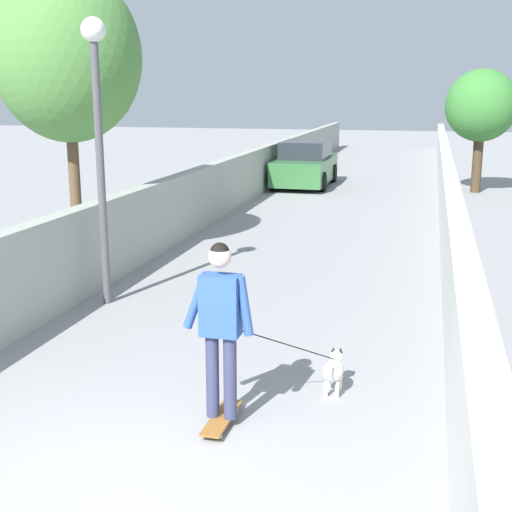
{
  "coord_description": "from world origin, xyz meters",
  "views": [
    {
      "loc": [
        -4.43,
        -2.43,
        3.23
      ],
      "look_at": [
        4.61,
        -0.17,
        1.0
      ],
      "focal_mm": 48.7,
      "sensor_mm": 36.0,
      "label": 1
    }
  ],
  "objects_px": {
    "tree_left_mid": "(67,57)",
    "person_skateboarder": "(221,317)",
    "lamp_post": "(98,112)",
    "dog": "(333,369)",
    "skateboard": "(222,418)",
    "tree_right_near": "(481,106)",
    "car_near": "(305,165)"
  },
  "relations": [
    {
      "from": "skateboard",
      "to": "lamp_post",
      "type": "bearing_deg",
      "value": 40.12
    },
    {
      "from": "tree_left_mid",
      "to": "car_near",
      "type": "bearing_deg",
      "value": -11.49
    },
    {
      "from": "lamp_post",
      "to": "skateboard",
      "type": "height_order",
      "value": "lamp_post"
    },
    {
      "from": "car_near",
      "to": "dog",
      "type": "bearing_deg",
      "value": -168.83
    },
    {
      "from": "tree_left_mid",
      "to": "person_skateboarder",
      "type": "xyz_separation_m",
      "value": [
        -5.89,
        -4.68,
        -2.7
      ]
    },
    {
      "from": "tree_left_mid",
      "to": "lamp_post",
      "type": "height_order",
      "value": "tree_left_mid"
    },
    {
      "from": "lamp_post",
      "to": "person_skateboarder",
      "type": "relative_size",
      "value": 2.41
    },
    {
      "from": "tree_left_mid",
      "to": "dog",
      "type": "xyz_separation_m",
      "value": [
        -4.87,
        -5.65,
        -3.54
      ]
    },
    {
      "from": "dog",
      "to": "person_skateboarder",
      "type": "bearing_deg",
      "value": 136.68
    },
    {
      "from": "dog",
      "to": "lamp_post",
      "type": "bearing_deg",
      "value": 57.92
    },
    {
      "from": "dog",
      "to": "tree_right_near",
      "type": "bearing_deg",
      "value": -8.23
    },
    {
      "from": "tree_left_mid",
      "to": "dog",
      "type": "distance_m",
      "value": 8.26
    },
    {
      "from": "tree_left_mid",
      "to": "person_skateboarder",
      "type": "relative_size",
      "value": 3.06
    },
    {
      "from": "lamp_post",
      "to": "tree_right_near",
      "type": "bearing_deg",
      "value": -24.1
    },
    {
      "from": "skateboard",
      "to": "tree_left_mid",
      "type": "bearing_deg",
      "value": 38.48
    },
    {
      "from": "lamp_post",
      "to": "skateboard",
      "type": "bearing_deg",
      "value": -139.88
    },
    {
      "from": "tree_left_mid",
      "to": "person_skateboarder",
      "type": "distance_m",
      "value": 8.0
    },
    {
      "from": "person_skateboarder",
      "to": "dog",
      "type": "bearing_deg",
      "value": -43.32
    },
    {
      "from": "lamp_post",
      "to": "skateboard",
      "type": "xyz_separation_m",
      "value": [
        -3.45,
        -2.91,
        -2.85
      ]
    },
    {
      "from": "lamp_post",
      "to": "skateboard",
      "type": "relative_size",
      "value": 5.29
    },
    {
      "from": "tree_right_near",
      "to": "tree_left_mid",
      "type": "xyz_separation_m",
      "value": [
        -11.5,
        8.02,
        1.09
      ]
    },
    {
      "from": "lamp_post",
      "to": "car_near",
      "type": "distance_m",
      "value": 14.33
    },
    {
      "from": "lamp_post",
      "to": "dog",
      "type": "xyz_separation_m",
      "value": [
        -2.43,
        -3.87,
        -2.64
      ]
    },
    {
      "from": "tree_left_mid",
      "to": "person_skateboarder",
      "type": "height_order",
      "value": "tree_left_mid"
    },
    {
      "from": "tree_left_mid",
      "to": "dog",
      "type": "relative_size",
      "value": 4.12
    },
    {
      "from": "dog",
      "to": "tree_left_mid",
      "type": "bearing_deg",
      "value": 49.24
    },
    {
      "from": "tree_right_near",
      "to": "person_skateboarder",
      "type": "relative_size",
      "value": 2.2
    },
    {
      "from": "tree_right_near",
      "to": "lamp_post",
      "type": "height_order",
      "value": "lamp_post"
    },
    {
      "from": "skateboard",
      "to": "car_near",
      "type": "relative_size",
      "value": 0.2
    },
    {
      "from": "tree_right_near",
      "to": "skateboard",
      "type": "xyz_separation_m",
      "value": [
        -17.39,
        3.33,
        -2.66
      ]
    },
    {
      "from": "lamp_post",
      "to": "person_skateboarder",
      "type": "bearing_deg",
      "value": -139.88
    },
    {
      "from": "lamp_post",
      "to": "person_skateboarder",
      "type": "distance_m",
      "value": 4.85
    }
  ]
}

